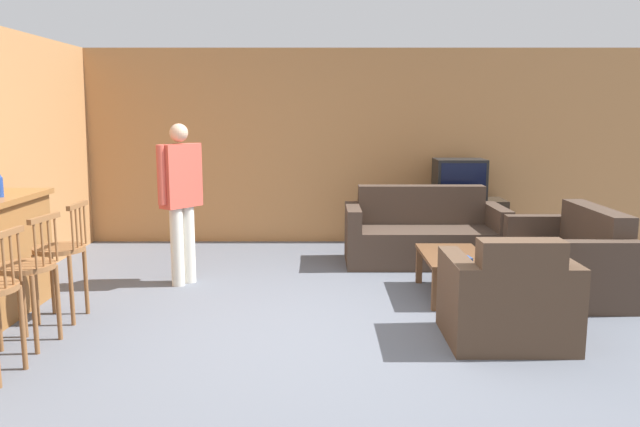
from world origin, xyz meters
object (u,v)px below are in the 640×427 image
(armchair_near, at_px, (507,302))
(loveseat_right, at_px, (568,261))
(couch_far, at_px, (423,236))
(person_by_window, at_px, (180,195))
(bar_chair_mid, at_px, (28,275))
(coffee_table, at_px, (453,260))
(tv, at_px, (459,179))
(bar_chair_far, at_px, (61,256))
(tv_unit, at_px, (457,223))
(book_on_table, at_px, (461,258))

(armchair_near, height_order, loveseat_right, armchair_near)
(couch_far, height_order, person_by_window, person_by_window)
(couch_far, bearing_deg, loveseat_right, -45.24)
(bar_chair_mid, bearing_deg, person_by_window, 65.56)
(armchair_near, distance_m, loveseat_right, 1.69)
(loveseat_right, height_order, person_by_window, person_by_window)
(bar_chair_mid, relative_size, coffee_table, 1.01)
(armchair_near, xyz_separation_m, tv, (0.36, 3.41, 0.59))
(bar_chair_mid, xyz_separation_m, person_by_window, (0.79, 1.73, 0.38))
(couch_far, relative_size, person_by_window, 1.11)
(bar_chair_far, distance_m, coffee_table, 3.57)
(tv_unit, relative_size, book_on_table, 6.39)
(couch_far, xyz_separation_m, tv_unit, (0.58, 0.82, 0.00))
(bar_chair_mid, bearing_deg, loveseat_right, 17.04)
(book_on_table, bearing_deg, coffee_table, 96.43)
(coffee_table, bearing_deg, couch_far, 92.58)
(coffee_table, xyz_separation_m, tv_unit, (0.52, 2.18, -0.03))
(bar_chair_mid, distance_m, loveseat_right, 4.89)
(coffee_table, relative_size, tv, 1.57)
(tv, bearing_deg, armchair_near, -95.97)
(bar_chair_mid, bearing_deg, tv, 40.99)
(person_by_window, bearing_deg, bar_chair_mid, -114.44)
(tv_unit, bearing_deg, book_on_table, -101.56)
(coffee_table, xyz_separation_m, person_by_window, (-2.71, 0.42, 0.58))
(tv, height_order, person_by_window, person_by_window)
(loveseat_right, distance_m, tv, 2.24)
(bar_chair_mid, relative_size, loveseat_right, 0.67)
(tv_unit, bearing_deg, person_by_window, -151.40)
(tv, distance_m, book_on_table, 2.51)
(bar_chair_mid, distance_m, coffee_table, 3.74)
(bar_chair_mid, relative_size, person_by_window, 0.61)
(tv_unit, bearing_deg, bar_chair_mid, -138.98)
(tv, distance_m, person_by_window, 3.68)
(loveseat_right, distance_m, tv_unit, 2.16)
(coffee_table, bearing_deg, loveseat_right, 5.87)
(armchair_near, relative_size, person_by_window, 0.56)
(bar_chair_mid, bearing_deg, armchair_near, 1.27)
(couch_far, height_order, armchair_near, couch_far)
(couch_far, xyz_separation_m, book_on_table, (0.09, -1.60, 0.11))
(couch_far, bearing_deg, bar_chair_mid, -142.07)
(couch_far, distance_m, tv, 1.16)
(loveseat_right, xyz_separation_m, tv, (-0.65, 2.06, 0.59))
(tv, height_order, book_on_table, tv)
(book_on_table, bearing_deg, person_by_window, 166.50)
(loveseat_right, bearing_deg, coffee_table, -174.13)
(armchair_near, relative_size, tv, 1.46)
(armchair_near, height_order, tv, tv)
(bar_chair_far, relative_size, person_by_window, 0.61)
(bar_chair_mid, distance_m, tv_unit, 5.33)
(bar_chair_mid, xyz_separation_m, bar_chair_far, (0.00, 0.61, 0.00))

